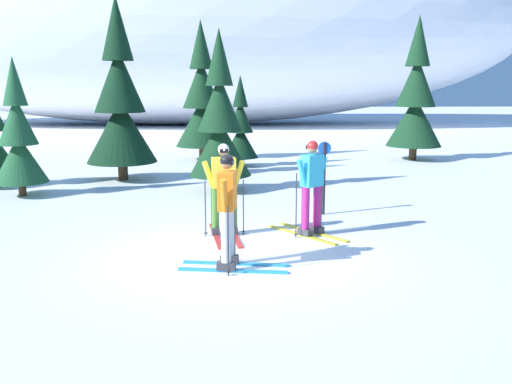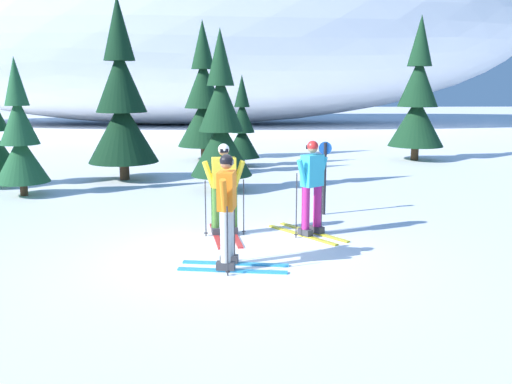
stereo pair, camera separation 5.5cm
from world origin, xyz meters
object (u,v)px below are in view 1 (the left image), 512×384
skier_cyan_jacket (311,187)px  pine_tree_left (18,139)px  pine_tree_center (202,102)px  pine_tree_center_right (220,125)px  pine_tree_center_left (120,105)px  pine_tree_far_right (416,101)px  pine_tree_right (240,129)px  skier_orange_jacket (228,209)px  skier_yellow_jacket (224,188)px  trail_marker_post (324,174)px

skier_cyan_jacket → pine_tree_left: size_ratio=0.51×
pine_tree_center → pine_tree_center_right: size_ratio=1.21×
pine_tree_center → pine_tree_center_left: bearing=-115.3°
pine_tree_far_right → pine_tree_left: bearing=-152.1°
pine_tree_right → skier_orange_jacket: bearing=-91.5°
skier_yellow_jacket → trail_marker_post: (2.12, 1.60, -0.01)m
skier_yellow_jacket → skier_orange_jacket: bearing=-87.0°
skier_yellow_jacket → pine_tree_far_right: (6.82, 10.27, 1.29)m
pine_tree_left → pine_tree_far_right: (12.03, 6.37, 0.74)m
pine_tree_center → pine_tree_far_right: pine_tree_far_right is taller
skier_yellow_jacket → pine_tree_right: (0.38, 8.85, 0.39)m
pine_tree_center → pine_tree_far_right: bearing=-3.0°
skier_yellow_jacket → skier_orange_jacket: 1.94m
skier_orange_jacket → pine_tree_center_right: (-0.29, 6.34, 0.82)m
skier_yellow_jacket → trail_marker_post: skier_yellow_jacket is taller
skier_yellow_jacket → pine_tree_center_right: pine_tree_center_right is taller
skier_orange_jacket → pine_tree_right: pine_tree_right is taller
pine_tree_center → skier_yellow_jacket: bearing=-84.5°
skier_cyan_jacket → pine_tree_center_left: size_ratio=0.34×
skier_orange_jacket → trail_marker_post: size_ratio=1.12×
pine_tree_left → skier_cyan_jacket: bearing=-30.3°
pine_tree_center_left → trail_marker_post: size_ratio=3.32×
pine_tree_center → trail_marker_post: (3.16, -9.08, -1.23)m
skier_cyan_jacket → skier_orange_jacket: size_ratio=1.01×
pine_tree_left → trail_marker_post: pine_tree_left is taller
skier_orange_jacket → pine_tree_left: size_ratio=0.51×
trail_marker_post → skier_orange_jacket: bearing=-119.7°
pine_tree_left → pine_tree_center_right: size_ratio=0.83×
skier_orange_jacket → pine_tree_center: size_ratio=0.35×
pine_tree_left → pine_tree_far_right: bearing=27.9°
pine_tree_center → pine_tree_left: bearing=-121.6°
pine_tree_center_right → pine_tree_far_right: size_ratio=0.80×
pine_tree_center_left → pine_tree_center: size_ratio=1.04×
pine_tree_center_right → pine_tree_right: size_ratio=1.36×
pine_tree_left → trail_marker_post: bearing=-17.4°
skier_yellow_jacket → pine_tree_center_right: (-0.19, 4.40, 0.85)m
skier_cyan_jacket → skier_orange_jacket: bearing=-129.4°
pine_tree_center_left → pine_tree_far_right: pine_tree_center_left is taller
pine_tree_center_right → pine_tree_right: (0.57, 4.45, -0.46)m
pine_tree_left → pine_tree_center_left: size_ratio=0.66×
skier_orange_jacket → pine_tree_left: bearing=132.3°
pine_tree_left → pine_tree_right: size_ratio=1.12×
pine_tree_far_right → trail_marker_post: pine_tree_far_right is taller
skier_yellow_jacket → skier_orange_jacket: size_ratio=1.01×
pine_tree_far_right → pine_tree_center_right: bearing=-140.1°
pine_tree_center_right → trail_marker_post: (2.31, -2.80, -0.86)m
skier_yellow_jacket → trail_marker_post: 2.66m
pine_tree_left → pine_tree_far_right: pine_tree_far_right is taller
skier_cyan_jacket → pine_tree_center_right: pine_tree_center_right is taller
skier_yellow_jacket → pine_tree_center: 10.80m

